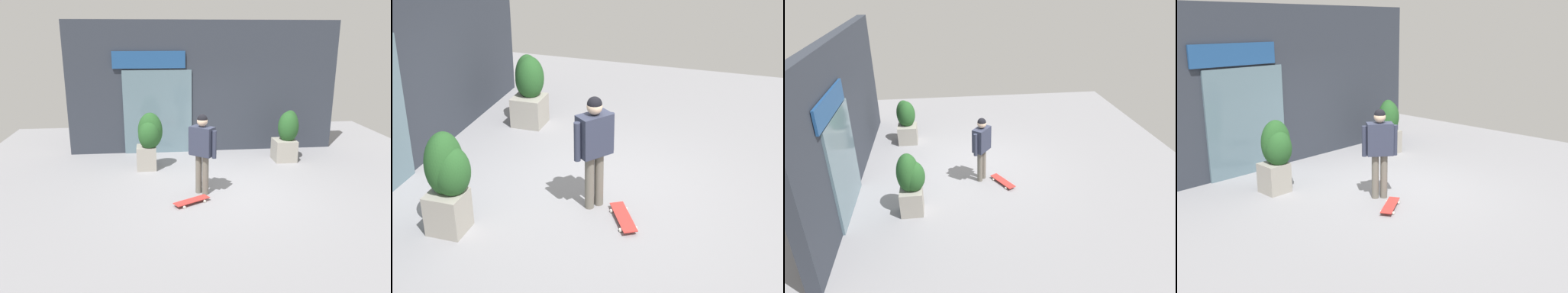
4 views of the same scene
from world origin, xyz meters
TOP-DOWN VIEW (x-y plane):
  - ground_plane at (0.00, 0.00)m, footprint 12.00×12.00m
  - building_facade at (-0.06, 2.91)m, footprint 7.30×0.31m
  - skateboarder at (-0.44, -0.23)m, footprint 0.52×0.49m
  - skateboard at (-0.70, -0.72)m, footprint 0.75×0.54m
  - planter_box_left at (2.01, 1.75)m, footprint 0.62×0.57m
  - planter_box_right at (-1.51, 1.43)m, footprint 0.63×0.60m

SIDE VIEW (x-z plane):
  - ground_plane at x=0.00m, z-range 0.00..0.00m
  - skateboard at x=-0.70m, z-range 0.02..0.10m
  - planter_box_left at x=2.01m, z-range 0.08..1.38m
  - planter_box_right at x=-1.51m, z-range 0.07..1.45m
  - skateboarder at x=-0.44m, z-range 0.19..1.85m
  - building_facade at x=-0.06m, z-range -0.02..3.50m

